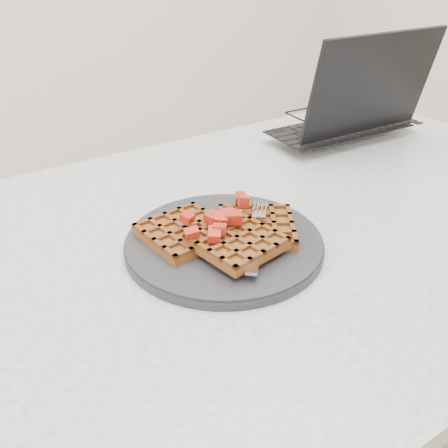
# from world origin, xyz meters

# --- Properties ---
(table) EXTENTS (1.20, 0.80, 0.75)m
(table) POSITION_xyz_m (0.00, 0.00, 0.64)
(table) COLOR silver
(table) RESTS_ON ground
(plate) EXTENTS (0.29, 0.29, 0.02)m
(plate) POSITION_xyz_m (-0.16, -0.03, 0.76)
(plate) COLOR black
(plate) RESTS_ON table
(waffles) EXTENTS (0.23, 0.20, 0.03)m
(waffles) POSITION_xyz_m (-0.16, -0.03, 0.78)
(waffles) COLOR brown
(waffles) RESTS_ON plate
(strawberry_pile) EXTENTS (0.15, 0.15, 0.02)m
(strawberry_pile) POSITION_xyz_m (-0.16, -0.03, 0.80)
(strawberry_pile) COLOR #870B03
(strawberry_pile) RESTS_ON waffles
(fork) EXTENTS (0.14, 0.15, 0.02)m
(fork) POSITION_xyz_m (-0.12, -0.06, 0.77)
(fork) COLOR silver
(fork) RESTS_ON plate
(laptop) EXTENTS (0.36, 0.27, 0.24)m
(laptop) POSITION_xyz_m (0.32, 0.24, 0.79)
(laptop) COLOR black
(laptop) RESTS_ON table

